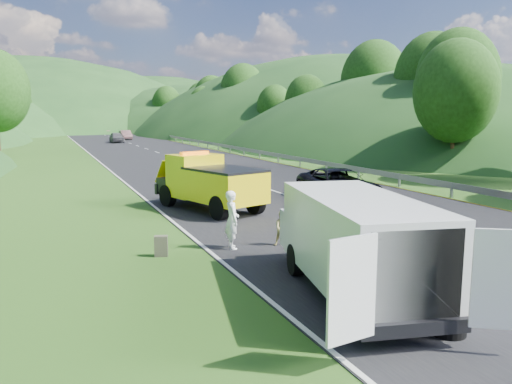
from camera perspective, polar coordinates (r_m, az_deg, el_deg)
name	(u,v)px	position (r m, az deg, el deg)	size (l,w,h in m)	color
ground	(325,241)	(16.62, 7.89, -5.59)	(320.00, 320.00, 0.00)	#38661E
road_surface	(157,152)	(55.10, -11.23, 4.46)	(14.00, 200.00, 0.02)	black
guardrail	(191,144)	(68.96, -7.45, 5.42)	(0.06, 140.00, 1.52)	gray
tree_line_right	(255,140)	(80.25, -0.12, 5.98)	(14.00, 140.00, 14.00)	#2A5E1B
hills_backdrop	(98,129)	(149.26, -17.56, 6.93)	(201.00, 288.60, 44.00)	#2D5B23
tow_truck	(209,182)	(21.66, -5.41, 1.12)	(3.72, 6.13, 2.48)	black
white_van	(355,240)	(11.58, 11.24, -5.37)	(4.18, 7.00, 2.33)	black
woman	(232,249)	(15.58, -2.73, -6.50)	(0.66, 0.48, 1.81)	white
child	(283,246)	(15.87, 3.05, -6.22)	(0.54, 0.42, 1.11)	tan
worker	(388,307)	(11.45, 14.86, -12.60)	(1.27, 0.73, 1.96)	black
suitcase	(161,246)	(14.95, -10.80, -6.09)	(0.38, 0.21, 0.62)	#4E4C3B
spare_tire	(447,334)	(10.49, 21.04, -14.96)	(0.68, 0.68, 0.20)	black
passing_suv	(338,202)	(24.07, 9.37, -1.10)	(2.56, 5.56, 1.54)	black
dist_car_a	(117,143)	(75.34, -15.62, 5.46)	(1.77, 4.40, 1.50)	#464549
dist_car_b	(126,140)	(83.59, -14.67, 5.81)	(1.57, 4.50, 1.48)	brown
dist_car_c	(106,134)	(107.33, -16.77, 6.35)	(2.05, 5.05, 1.47)	#894456
dist_car_d	(101,132)	(117.90, -17.25, 6.52)	(1.77, 4.40, 1.50)	brown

